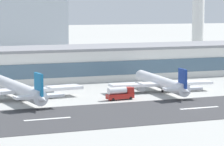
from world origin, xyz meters
TOP-DOWN VIEW (x-y plane):
  - ground_plane at (0.00, 0.00)m, footprint 1400.00×1400.00m
  - runway_strip at (0.00, 0.12)m, footprint 800.00×32.32m
  - runway_centreline_dash_3 at (-41.46, 0.12)m, footprint 12.00×1.20m
  - runway_centreline_dash_4 at (1.83, 0.12)m, footprint 12.00×1.20m
  - terminal_building at (-15.97, 74.07)m, footprint 197.73×28.12m
  - control_tower at (63.85, 109.61)m, footprint 11.84×11.84m
  - airliner_blue_tail_gate_0 at (-41.71, 31.49)m, footprint 40.64×47.98m
  - airliner_navy_tail_gate_1 at (5.55, 30.71)m, footprint 35.17×45.24m
  - service_fuel_truck_0 at (-13.23, 21.25)m, footprint 8.71×3.53m

SIDE VIEW (x-z plane):
  - ground_plane at x=0.00m, z-range 0.00..0.00m
  - runway_strip at x=0.00m, z-range 0.00..0.08m
  - runway_centreline_dash_3 at x=-41.46m, z-range 0.08..0.09m
  - runway_centreline_dash_4 at x=1.83m, z-range 0.08..0.09m
  - service_fuel_truck_0 at x=-13.23m, z-range 0.05..4.00m
  - airliner_navy_tail_gate_1 at x=5.55m, z-range -1.71..7.74m
  - airliner_blue_tail_gate_0 at x=-41.71m, z-range -1.82..8.20m
  - terminal_building at x=-15.97m, z-range 0.00..12.58m
  - control_tower at x=63.85m, z-range 5.47..51.23m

